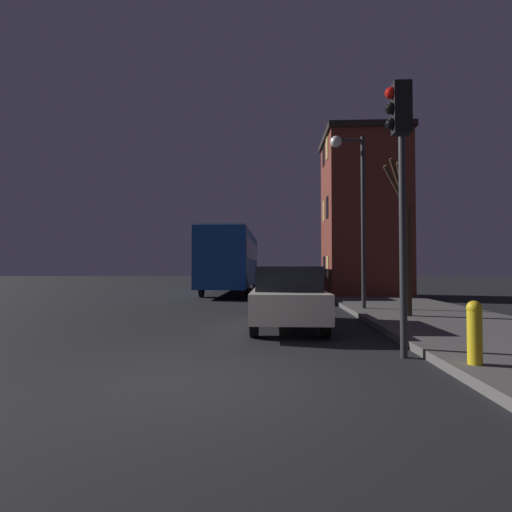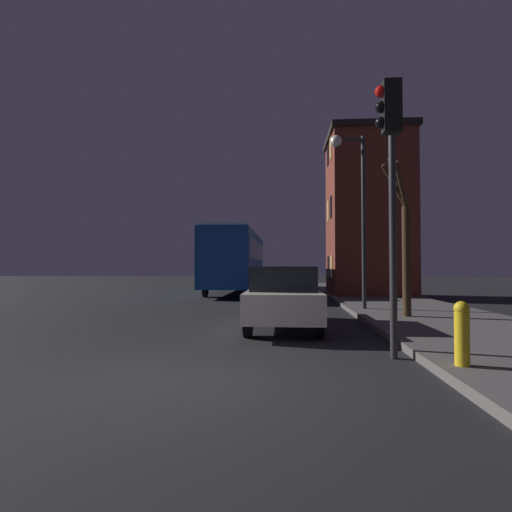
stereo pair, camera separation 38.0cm
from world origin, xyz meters
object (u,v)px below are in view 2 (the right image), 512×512
(streetlamp, at_px, (354,192))
(traffic_light, at_px, (390,159))
(car_near_lane, at_px, (284,296))
(car_mid_lane, at_px, (280,283))
(bare_tree, at_px, (404,239))
(fire_hydrant, at_px, (462,332))
(bus, at_px, (237,257))

(streetlamp, height_order, traffic_light, streetlamp)
(car_near_lane, bearing_deg, car_mid_lane, 91.41)
(car_near_lane, bearing_deg, bare_tree, 21.98)
(traffic_light, xyz_separation_m, car_mid_lane, (-2.04, 11.51, -2.58))
(bare_tree, xyz_separation_m, fire_hydrant, (-0.87, -5.66, -1.70))
(streetlamp, height_order, fire_hydrant, streetlamp)
(bus, relative_size, fire_hydrant, 12.97)
(bare_tree, bearing_deg, bus, 116.70)
(bare_tree, relative_size, car_near_lane, 1.01)
(fire_hydrant, bearing_deg, traffic_light, 122.98)
(traffic_light, height_order, bus, traffic_light)
(car_near_lane, xyz_separation_m, car_mid_lane, (-0.20, 8.28, -0.03))
(car_near_lane, bearing_deg, bus, 101.74)
(bare_tree, height_order, bus, bare_tree)
(traffic_light, xyz_separation_m, bus, (-4.70, 17.06, -1.23))
(bare_tree, height_order, car_near_lane, bare_tree)
(bus, height_order, car_near_lane, bus)
(bus, distance_m, car_near_lane, 14.18)
(streetlamp, xyz_separation_m, bare_tree, (1.03, -2.08, -1.75))
(streetlamp, xyz_separation_m, traffic_light, (-0.53, -6.68, -0.70))
(car_mid_lane, bearing_deg, traffic_light, -79.97)
(bare_tree, bearing_deg, car_near_lane, -158.02)
(streetlamp, xyz_separation_m, car_mid_lane, (-2.57, 4.83, -3.28))
(traffic_light, height_order, car_near_lane, traffic_light)
(fire_hydrant, bearing_deg, car_near_lane, 120.42)
(bus, distance_m, fire_hydrant, 18.96)
(car_near_lane, height_order, fire_hydrant, car_near_lane)
(streetlamp, height_order, car_near_lane, streetlamp)
(traffic_light, bearing_deg, fire_hydrant, -57.02)
(traffic_light, bearing_deg, car_near_lane, 119.56)
(streetlamp, relative_size, car_mid_lane, 1.25)
(car_mid_lane, bearing_deg, bare_tree, -62.52)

